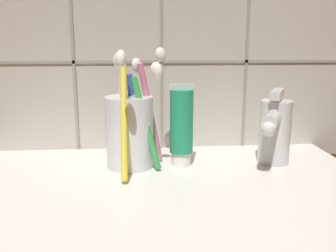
{
  "coord_description": "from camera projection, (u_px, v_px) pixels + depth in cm",
  "views": [
    {
      "loc": [
        -2.52,
        -44.24,
        20.42
      ],
      "look_at": [
        1.32,
        3.68,
        9.32
      ],
      "focal_mm": 40.0,
      "sensor_mm": 36.0,
      "label": 1
    }
  ],
  "objects": [
    {
      "name": "sink_counter",
      "position": [
        160.0,
        196.0,
        0.48
      ],
      "size": [
        57.63,
        38.49,
        2.0
      ],
      "primitive_type": "cube",
      "color": "silver",
      "rests_on": "ground"
    },
    {
      "name": "tile_wall_backsplash",
      "position": [
        152.0,
        29.0,
        0.62
      ],
      "size": [
        67.63,
        1.72,
        44.41
      ],
      "color": "#B7B2A8",
      "rests_on": "ground"
    },
    {
      "name": "toothbrush_cup",
      "position": [
        131.0,
        128.0,
        0.55
      ],
      "size": [
        9.46,
        12.96,
        17.54
      ],
      "color": "silver",
      "rests_on": "sink_counter"
    },
    {
      "name": "toothpaste_tube",
      "position": [
        181.0,
        126.0,
        0.55
      ],
      "size": [
        3.63,
        3.46,
        12.23
      ],
      "color": "white",
      "rests_on": "sink_counter"
    },
    {
      "name": "sink_faucet",
      "position": [
        274.0,
        129.0,
        0.56
      ],
      "size": [
        6.59,
        10.14,
        11.19
      ],
      "rotation": [
        0.0,
        0.0,
        -2.05
      ],
      "color": "silver",
      "rests_on": "sink_counter"
    }
  ]
}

